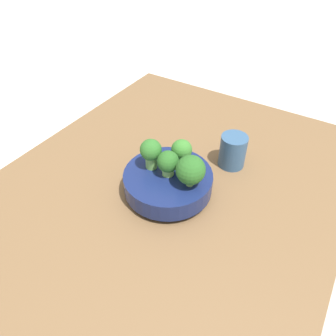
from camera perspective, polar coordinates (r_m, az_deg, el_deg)
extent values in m
plane|color=silver|center=(0.90, -0.14, -4.85)|extent=(6.00, 6.00, 0.00)
cube|color=brown|center=(0.89, -0.14, -3.99)|extent=(1.10, 0.87, 0.04)
cylinder|color=navy|center=(0.85, 0.00, -3.85)|extent=(0.10, 0.10, 0.01)
cylinder|color=navy|center=(0.83, 0.00, -2.31)|extent=(0.23, 0.23, 0.05)
cylinder|color=#6BA34C|center=(0.82, -2.93, 1.15)|extent=(0.03, 0.03, 0.04)
sphere|color=#2D6B28|center=(0.80, -3.01, 3.19)|extent=(0.05, 0.05, 0.05)
cylinder|color=#7AB256|center=(0.81, 0.00, -0.49)|extent=(0.03, 0.03, 0.02)
sphere|color=#286023|center=(0.79, 0.00, 1.14)|extent=(0.05, 0.05, 0.05)
cylinder|color=#609347|center=(0.78, 3.83, -2.30)|extent=(0.02, 0.02, 0.02)
sphere|color=#286023|center=(0.76, 3.95, -0.33)|extent=(0.07, 0.07, 0.07)
cylinder|color=#609347|center=(0.84, 2.33, 1.56)|extent=(0.02, 0.02, 0.02)
sphere|color=#387A2D|center=(0.82, 2.39, 3.22)|extent=(0.05, 0.05, 0.05)
cylinder|color=#33567F|center=(0.93, 11.21, 2.93)|extent=(0.07, 0.07, 0.09)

